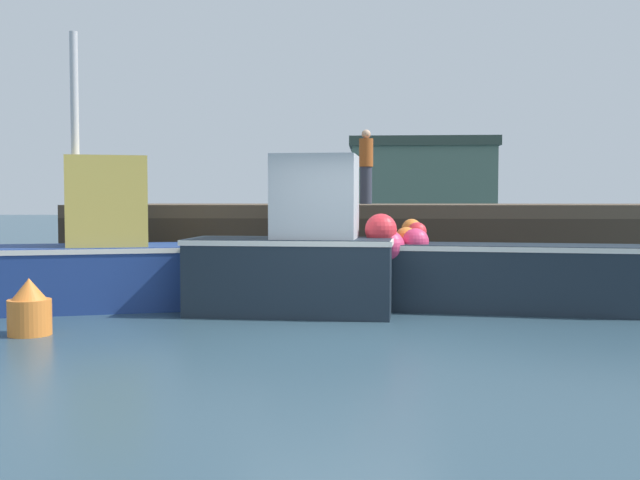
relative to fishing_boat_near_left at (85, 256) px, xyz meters
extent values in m
cube|color=#2D4756|center=(4.31, -2.57, -0.92)|extent=(120.00, 160.00, 0.10)
cube|color=brown|center=(5.84, 5.13, 0.70)|extent=(14.21, 6.34, 0.25)
cube|color=#392E23|center=(5.84, 2.08, -0.15)|extent=(14.21, 0.24, 1.44)
cylinder|color=#392E23|center=(-0.87, 2.15, -0.15)|extent=(0.29, 0.29, 1.44)
cylinder|color=#392E23|center=(5.84, 2.15, -0.15)|extent=(0.29, 0.29, 1.44)
cylinder|color=#392E23|center=(1.57, 8.10, -0.15)|extent=(0.29, 0.29, 1.44)
cylinder|color=#392E23|center=(10.10, 8.10, -0.15)|extent=(0.29, 0.29, 1.44)
cylinder|color=#392E23|center=(2.48, 2.15, -0.15)|extent=(6.73, 0.14, 1.30)
cube|color=navy|center=(-0.12, -0.04, -0.35)|extent=(4.29, 2.71, 1.04)
cube|color=silver|center=(-0.12, -0.04, 0.12)|extent=(4.37, 2.77, 0.08)
cube|color=gold|center=(0.36, 0.11, 0.89)|extent=(1.60, 1.63, 1.45)
cylinder|color=#B7B7BC|center=(-0.12, -0.04, 2.63)|extent=(0.13, 0.13, 2.01)
cube|color=#19232D|center=(3.43, -0.37, -0.27)|extent=(3.22, 1.49, 1.19)
cube|color=silver|center=(3.43, -0.37, 0.27)|extent=(3.28, 1.52, 0.08)
cube|color=#B2B7BC|center=(3.82, -0.40, 0.97)|extent=(1.34, 1.14, 1.29)
cube|color=#19232D|center=(6.90, 0.15, -0.33)|extent=(4.23, 1.67, 1.08)
cube|color=silver|center=(6.90, 0.15, 0.16)|extent=(4.31, 1.71, 0.08)
sphere|color=red|center=(5.45, 0.62, 0.38)|extent=(0.32, 0.32, 0.32)
sphere|color=red|center=(5.40, 0.36, 0.25)|extent=(0.34, 0.34, 0.34)
sphere|color=#DB3866|center=(4.97, 0.01, 0.18)|extent=(0.52, 0.52, 0.52)
sphere|color=#DB3866|center=(5.41, 0.23, 0.24)|extent=(0.44, 0.44, 0.44)
sphere|color=red|center=(4.84, -0.03, 0.45)|extent=(0.51, 0.51, 0.51)
sphere|color=orange|center=(5.26, 0.39, 0.28)|extent=(0.38, 0.38, 0.38)
sphere|color=orange|center=(5.37, 0.78, 0.43)|extent=(0.34, 0.34, 0.34)
cylinder|color=#2D3342|center=(4.57, 6.37, 1.27)|extent=(0.29, 0.29, 0.90)
cylinder|color=#994C1E|center=(4.57, 6.37, 2.06)|extent=(0.34, 0.34, 0.67)
sphere|color=tan|center=(4.57, 6.37, 2.51)|extent=(0.22, 0.22, 0.22)
cube|color=#4C6656|center=(7.42, 30.16, 1.40)|extent=(7.36, 6.80, 4.55)
cube|color=#2D3D34|center=(7.42, 30.16, 3.93)|extent=(7.65, 7.08, 0.50)
cylinder|color=orange|center=(0.18, -2.47, -0.63)|extent=(0.57, 0.57, 0.47)
cone|color=orange|center=(0.18, -2.47, -0.25)|extent=(0.45, 0.45, 0.28)
camera|label=1|loc=(4.67, -12.22, 0.92)|focal=42.92mm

